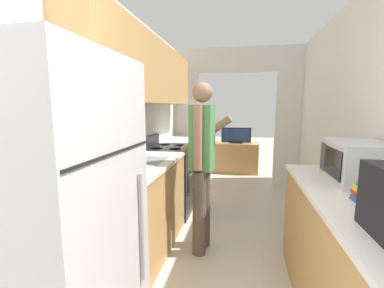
{
  "coord_description": "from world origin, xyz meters",
  "views": [
    {
      "loc": [
        0.12,
        -0.42,
        1.44
      ],
      "look_at": [
        -0.38,
        2.12,
        1.06
      ],
      "focal_mm": 24.0,
      "sensor_mm": 36.0,
      "label": 1
    }
  ],
  "objects_px": {
    "range_oven": "(170,178)",
    "television": "(236,136)",
    "refrigerator": "(59,220)",
    "book_stack": "(382,198)",
    "person": "(202,163)",
    "tv_cabinet": "(235,158)",
    "microwave": "(359,162)"
  },
  "relations": [
    {
      "from": "tv_cabinet",
      "to": "television",
      "type": "distance_m",
      "value": 0.49
    },
    {
      "from": "person",
      "to": "tv_cabinet",
      "type": "relative_size",
      "value": 1.75
    },
    {
      "from": "book_stack",
      "to": "television",
      "type": "bearing_deg",
      "value": 102.18
    },
    {
      "from": "book_stack",
      "to": "tv_cabinet",
      "type": "bearing_deg",
      "value": 102.06
    },
    {
      "from": "refrigerator",
      "to": "range_oven",
      "type": "height_order",
      "value": "refrigerator"
    },
    {
      "from": "range_oven",
      "to": "tv_cabinet",
      "type": "bearing_deg",
      "value": 70.14
    },
    {
      "from": "refrigerator",
      "to": "range_oven",
      "type": "xyz_separation_m",
      "value": [
        -0.03,
        2.2,
        -0.39
      ]
    },
    {
      "from": "range_oven",
      "to": "microwave",
      "type": "relative_size",
      "value": 1.96
    },
    {
      "from": "range_oven",
      "to": "refrigerator",
      "type": "bearing_deg",
      "value": -89.2
    },
    {
      "from": "range_oven",
      "to": "television",
      "type": "relative_size",
      "value": 1.65
    },
    {
      "from": "book_stack",
      "to": "tv_cabinet",
      "type": "relative_size",
      "value": 0.3
    },
    {
      "from": "range_oven",
      "to": "book_stack",
      "type": "distance_m",
      "value": 2.55
    },
    {
      "from": "microwave",
      "to": "tv_cabinet",
      "type": "relative_size",
      "value": 0.55
    },
    {
      "from": "person",
      "to": "book_stack",
      "type": "xyz_separation_m",
      "value": [
        1.13,
        -0.91,
        0.05
      ]
    },
    {
      "from": "refrigerator",
      "to": "book_stack",
      "type": "bearing_deg",
      "value": 12.83
    },
    {
      "from": "refrigerator",
      "to": "television",
      "type": "distance_m",
      "value": 4.55
    },
    {
      "from": "range_oven",
      "to": "television",
      "type": "distance_m",
      "value": 2.46
    },
    {
      "from": "range_oven",
      "to": "book_stack",
      "type": "bearing_deg",
      "value": -46.47
    },
    {
      "from": "refrigerator",
      "to": "television",
      "type": "xyz_separation_m",
      "value": [
        0.81,
        4.48,
        -0.03
      ]
    },
    {
      "from": "tv_cabinet",
      "to": "book_stack",
      "type": "bearing_deg",
      "value": -77.94
    },
    {
      "from": "book_stack",
      "to": "refrigerator",
      "type": "bearing_deg",
      "value": -167.17
    },
    {
      "from": "microwave",
      "to": "television",
      "type": "height_order",
      "value": "microwave"
    },
    {
      "from": "microwave",
      "to": "book_stack",
      "type": "height_order",
      "value": "microwave"
    },
    {
      "from": "microwave",
      "to": "book_stack",
      "type": "distance_m",
      "value": 0.49
    },
    {
      "from": "refrigerator",
      "to": "book_stack",
      "type": "relative_size",
      "value": 5.88
    },
    {
      "from": "refrigerator",
      "to": "person",
      "type": "relative_size",
      "value": 1.02
    },
    {
      "from": "person",
      "to": "television",
      "type": "height_order",
      "value": "person"
    },
    {
      "from": "range_oven",
      "to": "microwave",
      "type": "bearing_deg",
      "value": -36.68
    },
    {
      "from": "range_oven",
      "to": "microwave",
      "type": "distance_m",
      "value": 2.31
    },
    {
      "from": "person",
      "to": "television",
      "type": "bearing_deg",
      "value": 2.32
    },
    {
      "from": "tv_cabinet",
      "to": "microwave",
      "type": "bearing_deg",
      "value": -75.42
    },
    {
      "from": "refrigerator",
      "to": "tv_cabinet",
      "type": "xyz_separation_m",
      "value": [
        0.81,
        4.52,
        -0.52
      ]
    }
  ]
}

